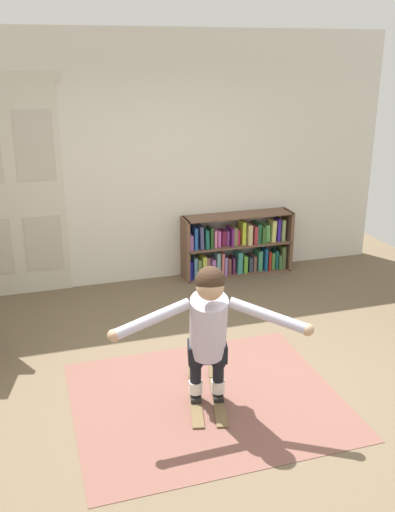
% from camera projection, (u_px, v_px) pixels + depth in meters
% --- Properties ---
extents(ground_plane, '(7.20, 7.20, 0.00)m').
position_uv_depth(ground_plane, '(219.00, 388.00, 4.67)').
color(ground_plane, brown).
extents(back_wall, '(6.00, 0.10, 2.90)m').
position_uv_depth(back_wall, '(147.00, 161.00, 6.52)').
color(back_wall, silver).
rests_on(back_wall, ground).
extents(double_door, '(1.22, 0.05, 2.45)m').
position_uv_depth(double_door, '(13.00, 189.00, 6.12)').
color(double_door, beige).
rests_on(double_door, ground).
extents(rug, '(2.11, 1.76, 0.01)m').
position_uv_depth(rug, '(207.00, 399.00, 4.51)').
color(rug, brown).
rests_on(rug, ground).
extents(bookshelf, '(1.39, 0.30, 0.77)m').
position_uv_depth(bookshelf, '(237.00, 247.00, 7.00)').
color(bookshelf, brown).
rests_on(bookshelf, ground).
extents(skis_pair, '(0.45, 0.82, 0.07)m').
position_uv_depth(skis_pair, '(206.00, 395.00, 4.53)').
color(skis_pair, brown).
rests_on(skis_pair, rug).
extents(person_skier, '(1.42, 0.72, 1.15)m').
position_uv_depth(person_skier, '(209.00, 326.00, 4.15)').
color(person_skier, white).
rests_on(person_skier, skis_pair).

